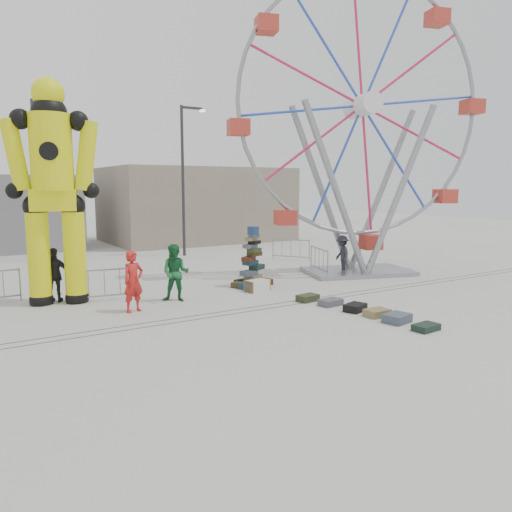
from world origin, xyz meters
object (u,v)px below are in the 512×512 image
crash_test_dummy (53,184)px  pedestrian_red (133,281)px  barricade_wheel_back (291,249)px  lamp_post_left (38,172)px  ferris_wheel (362,128)px  pedestrian_black (55,275)px  pedestrian_green (176,273)px  steamer_trunk (257,286)px  pedestrian_grey (342,254)px  suitcase_tower (252,270)px  barricade_dummy_c (105,285)px  lamp_post_right (184,173)px  barricade_wheel_front (319,260)px

crash_test_dummy → pedestrian_red: bearing=-37.7°
barricade_wheel_back → pedestrian_red: 12.02m
lamp_post_left → barricade_wheel_back: (10.93, -6.37, -3.93)m
crash_test_dummy → ferris_wheel: size_ratio=0.58×
pedestrian_black → pedestrian_green: bearing=177.7°
pedestrian_red → crash_test_dummy: bearing=110.2°
barricade_wheel_back → lamp_post_left: bearing=-153.5°
steamer_trunk → pedestrian_grey: size_ratio=0.52×
lamp_post_left → steamer_trunk: lamp_post_left is taller
lamp_post_left → pedestrian_red: (0.65, -12.58, -3.55)m
suitcase_tower → barricade_dummy_c: (-5.44, 0.46, -0.09)m
suitcase_tower → ferris_wheel: size_ratio=0.18×
barricade_wheel_back → pedestrian_red: size_ratio=1.07×
lamp_post_left → crash_test_dummy: size_ratio=1.09×
suitcase_tower → ferris_wheel: ferris_wheel is taller
lamp_post_right → lamp_post_left: same height
lamp_post_left → crash_test_dummy: bearing=-96.0°
lamp_post_right → pedestrian_grey: 10.15m
barricade_dummy_c → pedestrian_red: size_ratio=1.07×
steamer_trunk → pedestrian_green: pedestrian_green is taller
pedestrian_red → pedestrian_green: (1.63, 0.65, 0.02)m
crash_test_dummy → pedestrian_red: 4.12m
lamp_post_right → pedestrian_green: lamp_post_right is taller
lamp_post_right → barricade_wheel_front: lamp_post_right is taller
lamp_post_right → pedestrian_red: lamp_post_right is taller
ferris_wheel → pedestrian_grey: (-0.59, 0.37, -5.35)m
suitcase_tower → steamer_trunk: suitcase_tower is taller
ferris_wheel → pedestrian_green: bearing=-157.7°
pedestrian_red → pedestrian_black: bearing=108.3°
barricade_dummy_c → pedestrian_grey: bearing=7.9°
ferris_wheel → barricade_wheel_front: bearing=154.6°
lamp_post_left → barricade_wheel_front: bearing=-45.5°
barricade_wheel_back → pedestrian_red: pedestrian_red is taller
barricade_wheel_front → pedestrian_black: pedestrian_black is taller
ferris_wheel → suitcase_tower: bearing=-163.0°
barricade_wheel_front → pedestrian_green: size_ratio=1.05×
lamp_post_right → pedestrian_black: size_ratio=4.45×
pedestrian_red → suitcase_tower: bearing=-0.4°
barricade_dummy_c → pedestrian_black: pedestrian_black is taller
steamer_trunk → pedestrian_grey: pedestrian_grey is taller
steamer_trunk → barricade_wheel_back: (5.53, 5.63, 0.35)m
barricade_dummy_c → pedestrian_green: bearing=-23.5°
suitcase_tower → crash_test_dummy: (-6.79, 0.90, 3.22)m
pedestrian_black → pedestrian_grey: bearing=-156.7°
lamp_post_left → steamer_trunk: 13.84m
lamp_post_left → barricade_dummy_c: bearing=-88.5°
steamer_trunk → barricade_dummy_c: 5.31m
crash_test_dummy → ferris_wheel: bearing=11.5°
barricade_wheel_front → pedestrian_black: 10.98m
lamp_post_right → pedestrian_green: (-4.72, -9.93, -3.53)m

